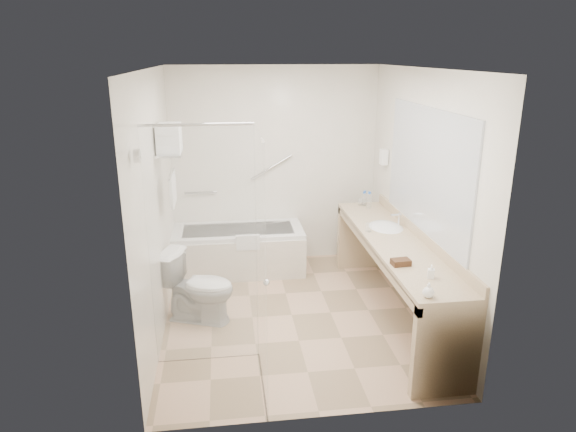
{
  "coord_description": "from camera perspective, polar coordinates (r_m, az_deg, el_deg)",
  "views": [
    {
      "loc": [
        -0.66,
        -4.78,
        2.64
      ],
      "look_at": [
        0.0,
        0.3,
        1.0
      ],
      "focal_mm": 32.0,
      "sensor_mm": 36.0,
      "label": 1
    }
  ],
  "objects": [
    {
      "name": "drinking_glass_far",
      "position": [
        5.42,
        8.95,
        -1.26
      ],
      "size": [
        0.07,
        0.07,
        0.09
      ],
      "primitive_type": "cylinder",
      "rotation": [
        0.0,
        0.0,
        -0.09
      ],
      "color": "silver",
      "rests_on": "vanity_counter"
    },
    {
      "name": "soap_bottle_a",
      "position": [
        4.44,
        15.59,
        -6.34
      ],
      "size": [
        0.09,
        0.13,
        0.05
      ],
      "primitive_type": "imported",
      "rotation": [
        0.0,
        0.0,
        -0.35
      ],
      "color": "white",
      "rests_on": "vanity_counter"
    },
    {
      "name": "grab_bar_short",
      "position": [
        6.57,
        -9.69,
        2.58
      ],
      "size": [
        0.4,
        0.03,
        0.03
      ],
      "primitive_type": "cylinder",
      "rotation": [
        0.0,
        1.57,
        0.0
      ],
      "color": "silver",
      "rests_on": "wall_back"
    },
    {
      "name": "grab_bar_long",
      "position": [
        6.52,
        -1.87,
        5.42
      ],
      "size": [
        0.53,
        0.03,
        0.33
      ],
      "primitive_type": "cylinder",
      "rotation": [
        0.0,
        1.05,
        0.0
      ],
      "color": "silver",
      "rests_on": "wall_back"
    },
    {
      "name": "soap_bottle_b",
      "position": [
        4.1,
        15.34,
        -8.11
      ],
      "size": [
        0.13,
        0.15,
        0.09
      ],
      "primitive_type": "imported",
      "rotation": [
        0.0,
        0.0,
        -0.43
      ],
      "color": "white",
      "rests_on": "vanity_counter"
    },
    {
      "name": "towel_shelf",
      "position": [
        5.23,
        -13.0,
        7.54
      ],
      "size": [
        0.24,
        0.55,
        0.81
      ],
      "color": "silver",
      "rests_on": "wall_left"
    },
    {
      "name": "vanity_counter",
      "position": [
        5.32,
        11.69,
        -4.73
      ],
      "size": [
        0.55,
        2.7,
        0.95
      ],
      "color": "tan",
      "rests_on": "floor"
    },
    {
      "name": "amenity_basket",
      "position": [
        4.64,
        12.42,
        -5.03
      ],
      "size": [
        0.17,
        0.12,
        0.05
      ],
      "primitive_type": "cube",
      "rotation": [
        0.0,
        0.0,
        0.08
      ],
      "color": "#422717",
      "rests_on": "vanity_counter"
    },
    {
      "name": "water_bottle_right",
      "position": [
        6.22,
        9.0,
        1.7
      ],
      "size": [
        0.06,
        0.06,
        0.21
      ],
      "rotation": [
        0.0,
        0.0,
        -0.28
      ],
      "color": "silver",
      "rests_on": "vanity_counter"
    },
    {
      "name": "toilet",
      "position": [
        5.34,
        -9.89,
        -7.79
      ],
      "size": [
        0.84,
        0.65,
        0.72
      ],
      "primitive_type": "imported",
      "rotation": [
        0.0,
        0.0,
        1.21
      ],
      "color": "silver",
      "rests_on": "floor"
    },
    {
      "name": "bathtub",
      "position": [
        6.47,
        -5.48,
        -3.78
      ],
      "size": [
        1.6,
        0.73,
        0.59
      ],
      "color": "silver",
      "rests_on": "floor"
    },
    {
      "name": "wall_front",
      "position": [
        3.53,
        3.99,
        -5.44
      ],
      "size": [
        2.6,
        0.1,
        2.5
      ],
      "primitive_type": "cube",
      "color": "beige",
      "rests_on": "ground"
    },
    {
      "name": "wall_right",
      "position": [
        5.35,
        14.38,
        2.13
      ],
      "size": [
        0.1,
        3.2,
        2.5
      ],
      "primitive_type": "cube",
      "color": "beige",
      "rests_on": "ground"
    },
    {
      "name": "drinking_glass_near",
      "position": [
        6.36,
        8.05,
        1.59
      ],
      "size": [
        0.06,
        0.06,
        0.08
      ],
      "primitive_type": "cylinder",
      "rotation": [
        0.0,
        0.0,
        -0.02
      ],
      "color": "silver",
      "rests_on": "vanity_counter"
    },
    {
      "name": "sink",
      "position": [
        5.62,
        10.8,
        -1.48
      ],
      "size": [
        0.4,
        0.52,
        0.14
      ],
      "primitive_type": "ellipsoid",
      "color": "silver",
      "rests_on": "vanity_counter"
    },
    {
      "name": "ceiling",
      "position": [
        4.83,
        0.48,
        16.09
      ],
      "size": [
        2.6,
        3.2,
        0.1
      ],
      "primitive_type": "cube",
      "color": "white",
      "rests_on": "wall_back"
    },
    {
      "name": "shower_enclosure",
      "position": [
        4.16,
        -6.47,
        -4.57
      ],
      "size": [
        0.96,
        0.91,
        2.11
      ],
      "color": "silver",
      "rests_on": "floor"
    },
    {
      "name": "wall_left",
      "position": [
        5.02,
        -14.43,
        1.1
      ],
      "size": [
        0.1,
        3.2,
        2.5
      ],
      "primitive_type": "cube",
      "color": "beige",
      "rests_on": "ground"
    },
    {
      "name": "hairdryer_unit",
      "position": [
        6.25,
        10.6,
        6.47
      ],
      "size": [
        0.08,
        0.1,
        0.18
      ],
      "primitive_type": "cube",
      "color": "white",
      "rests_on": "wall_right"
    },
    {
      "name": "water_bottle_mid",
      "position": [
        6.36,
        8.52,
        1.95
      ],
      "size": [
        0.05,
        0.05,
        0.18
      ],
      "rotation": [
        0.0,
        0.0,
        -0.04
      ],
      "color": "silver",
      "rests_on": "vanity_counter"
    },
    {
      "name": "mirror",
      "position": [
        5.14,
        15.13,
        4.89
      ],
      "size": [
        0.02,
        2.0,
        1.2
      ],
      "primitive_type": "cube",
      "color": "#B0B5BC",
      "rests_on": "wall_right"
    },
    {
      "name": "wall_back",
      "position": [
        6.56,
        -1.47,
        5.51
      ],
      "size": [
        2.6,
        0.1,
        2.5
      ],
      "primitive_type": "cube",
      "color": "beige",
      "rests_on": "ground"
    },
    {
      "name": "water_bottle_left",
      "position": [
        6.32,
        8.45,
        1.86
      ],
      "size": [
        0.05,
        0.05,
        0.18
      ],
      "rotation": [
        0.0,
        0.0,
        0.25
      ],
      "color": "silver",
      "rests_on": "vanity_counter"
    },
    {
      "name": "floor",
      "position": [
        5.5,
        0.41,
        -10.93
      ],
      "size": [
        3.2,
        3.2,
        0.0
      ],
      "primitive_type": "plane",
      "color": "tan",
      "rests_on": "ground"
    },
    {
      "name": "faucet",
      "position": [
        5.63,
        12.27,
        -0.35
      ],
      "size": [
        0.03,
        0.03,
        0.14
      ],
      "primitive_type": "cylinder",
      "color": "silver",
      "rests_on": "vanity_counter"
    }
  ]
}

